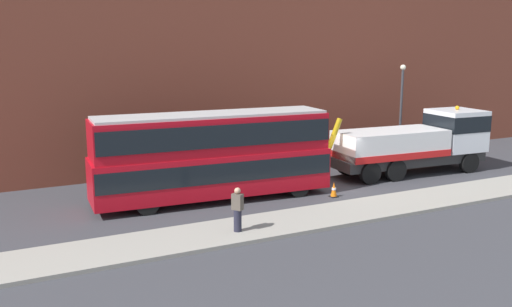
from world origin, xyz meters
name	(u,v)px	position (x,y,z in m)	size (l,w,h in m)	color
ground_plane	(332,186)	(0.00, 0.00, 0.00)	(120.00, 120.00, 0.00)	#38383D
near_kerb	(386,206)	(0.00, -4.20, 0.07)	(60.00, 2.80, 0.15)	gray
building_facade	(270,27)	(0.00, 6.86, 8.07)	(60.00, 1.50, 16.00)	brown
recovery_tow_truck	(417,142)	(5.85, 0.40, 1.76)	(10.21, 3.20, 3.67)	#2D2D2D
double_decker_bus	(213,153)	(-6.36, 0.43, 2.23)	(11.16, 3.25, 4.06)	#B70C19
pedestrian_onlooker	(238,210)	(-7.37, -4.46, 0.99)	(0.44, 0.48, 1.71)	#232333
traffic_cone_near_bus	(334,190)	(-1.07, -1.68, 0.34)	(0.36, 0.36, 0.72)	orange
street_lamp	(401,102)	(8.35, 4.66, 3.47)	(0.36, 0.36, 5.83)	#38383D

